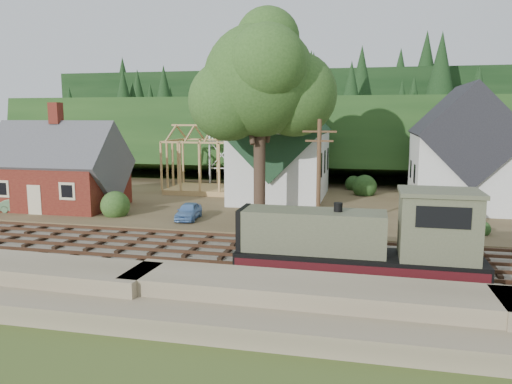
% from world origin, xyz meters
% --- Properties ---
extents(ground, '(140.00, 140.00, 0.00)m').
position_xyz_m(ground, '(0.00, 0.00, 0.00)').
color(ground, '#384C1E').
rests_on(ground, ground).
extents(embankment, '(64.00, 5.00, 1.60)m').
position_xyz_m(embankment, '(0.00, -8.50, 0.00)').
color(embankment, '#7F7259').
rests_on(embankment, ground).
extents(railroad_bed, '(64.00, 11.00, 0.16)m').
position_xyz_m(railroad_bed, '(0.00, 0.00, 0.08)').
color(railroad_bed, '#726B5B').
rests_on(railroad_bed, ground).
extents(village_flat, '(64.00, 26.00, 0.30)m').
position_xyz_m(village_flat, '(0.00, 18.00, 0.15)').
color(village_flat, brown).
rests_on(village_flat, ground).
extents(hillside, '(70.00, 28.96, 12.74)m').
position_xyz_m(hillside, '(0.00, 42.00, 0.00)').
color(hillside, '#1E3F19').
rests_on(hillside, ground).
extents(ridge, '(80.00, 20.00, 12.00)m').
position_xyz_m(ridge, '(0.00, 58.00, 0.00)').
color(ridge, black).
rests_on(ridge, ground).
extents(depot, '(10.80, 7.41, 9.00)m').
position_xyz_m(depot, '(-16.00, 11.00, 3.21)').
color(depot, '#581714').
rests_on(depot, village_flat).
extents(church, '(8.40, 15.17, 13.00)m').
position_xyz_m(church, '(2.00, 19.68, 5.18)').
color(church, silver).
rests_on(church, village_flat).
extents(farmhouse, '(8.40, 10.80, 10.60)m').
position_xyz_m(farmhouse, '(18.00, 19.00, 4.87)').
color(farmhouse, silver).
rests_on(farmhouse, village_flat).
extents(timber_frame, '(8.20, 6.20, 6.99)m').
position_xyz_m(timber_frame, '(-6.00, 22.00, 3.27)').
color(timber_frame, tan).
rests_on(timber_frame, village_flat).
extents(lattice_tower, '(3.20, 3.20, 12.12)m').
position_xyz_m(lattice_tower, '(-6.00, 28.00, 10.03)').
color(lattice_tower, silver).
rests_on(lattice_tower, village_flat).
extents(big_tree, '(10.90, 8.40, 14.70)m').
position_xyz_m(big_tree, '(2.17, 10.08, 10.22)').
color(big_tree, '#38281E').
rests_on(big_tree, village_flat).
extents(telegraph_pole_near, '(2.20, 0.28, 8.00)m').
position_xyz_m(telegraph_pole_near, '(7.00, 5.20, 4.25)').
color(telegraph_pole_near, '#4C331E').
rests_on(telegraph_pole_near, ground).
extents(locomotive, '(11.62, 2.91, 4.66)m').
position_xyz_m(locomotive, '(10.19, -3.00, 2.07)').
color(locomotive, black).
rests_on(locomotive, railroad_bed).
extents(car_blue, '(1.89, 3.89, 1.28)m').
position_xyz_m(car_blue, '(-3.24, 8.45, 0.94)').
color(car_blue, '#6192D0').
rests_on(car_blue, village_flat).
extents(car_green, '(3.70, 2.08, 1.15)m').
position_xyz_m(car_green, '(-17.93, 8.24, 0.88)').
color(car_green, '#689567').
rests_on(car_green, village_flat).
extents(patio_set, '(2.19, 2.19, 2.43)m').
position_xyz_m(patio_set, '(-12.16, 9.46, 2.37)').
color(patio_set, silver).
rests_on(patio_set, village_flat).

